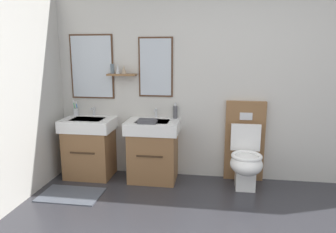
# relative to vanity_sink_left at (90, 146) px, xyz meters

# --- Properties ---
(wall_back) EXTENTS (5.10, 0.27, 2.61)m
(wall_back) POSITION_rel_vanity_sink_left_xyz_m (1.98, 0.26, 0.91)
(wall_back) COLOR beige
(wall_back) RESTS_ON ground
(bath_mat) EXTENTS (0.68, 0.44, 0.01)m
(bath_mat) POSITION_rel_vanity_sink_left_xyz_m (0.00, -0.59, -0.39)
(bath_mat) COLOR #474C56
(bath_mat) RESTS_ON ground
(vanity_sink_left) EXTENTS (0.64, 0.49, 0.76)m
(vanity_sink_left) POSITION_rel_vanity_sink_left_xyz_m (0.00, 0.00, 0.00)
(vanity_sink_left) COLOR brown
(vanity_sink_left) RESTS_ON ground
(tap_on_left_sink) EXTENTS (0.03, 0.13, 0.11)m
(tap_on_left_sink) POSITION_rel_vanity_sink_left_xyz_m (0.00, 0.18, 0.44)
(tap_on_left_sink) COLOR silver
(tap_on_left_sink) RESTS_ON vanity_sink_left
(vanity_sink_right) EXTENTS (0.64, 0.49, 0.76)m
(vanity_sink_right) POSITION_rel_vanity_sink_left_xyz_m (0.83, 0.00, 0.00)
(vanity_sink_right) COLOR brown
(vanity_sink_right) RESTS_ON ground
(tap_on_right_sink) EXTENTS (0.03, 0.13, 0.11)m
(tap_on_right_sink) POSITION_rel_vanity_sink_left_xyz_m (0.83, 0.18, 0.44)
(tap_on_right_sink) COLOR silver
(tap_on_right_sink) RESTS_ON vanity_sink_right
(toilet) EXTENTS (0.48, 0.62, 1.00)m
(toilet) POSITION_rel_vanity_sink_left_xyz_m (1.95, 0.00, -0.02)
(toilet) COLOR brown
(toilet) RESTS_ON ground
(toothbrush_cup) EXTENTS (0.07, 0.07, 0.20)m
(toothbrush_cup) POSITION_rel_vanity_sink_left_xyz_m (-0.24, 0.16, 0.42)
(toothbrush_cup) COLOR silver
(toothbrush_cup) RESTS_ON vanity_sink_left
(soap_dispenser) EXTENTS (0.06, 0.06, 0.19)m
(soap_dispenser) POSITION_rel_vanity_sink_left_xyz_m (1.08, 0.17, 0.45)
(soap_dispenser) COLOR #4C4C51
(soap_dispenser) RESTS_ON vanity_sink_right
(folded_hand_towel) EXTENTS (0.22, 0.16, 0.04)m
(folded_hand_towel) POSITION_rel_vanity_sink_left_xyz_m (0.79, -0.14, 0.39)
(folded_hand_towel) COLOR #47474C
(folded_hand_towel) RESTS_ON vanity_sink_right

